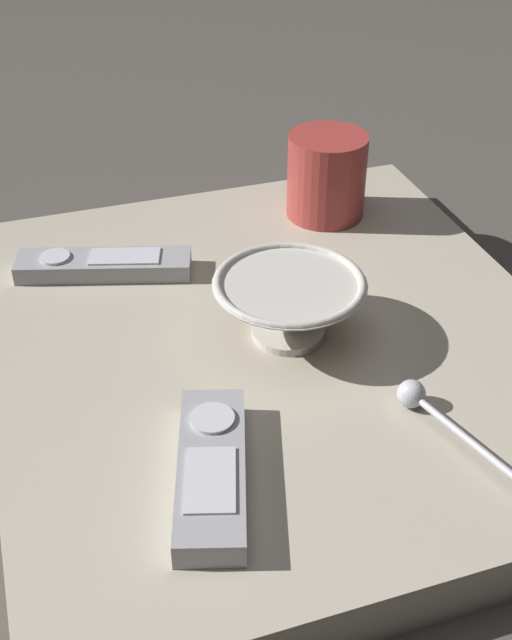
{
  "coord_description": "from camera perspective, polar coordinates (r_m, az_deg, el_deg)",
  "views": [
    {
      "loc": [
        0.59,
        -0.21,
        0.52
      ],
      "look_at": [
        0.0,
        -0.02,
        0.07
      ],
      "focal_mm": 45.85,
      "sensor_mm": 36.0,
      "label": 1
    }
  ],
  "objects": [
    {
      "name": "table",
      "position": [
        0.79,
        1.42,
        -2.24
      ],
      "size": [
        0.6,
        0.54,
        0.05
      ],
      "color": "#B7AD99",
      "rests_on": "ground"
    },
    {
      "name": "coffee_mug",
      "position": [
        0.96,
        4.95,
        10.0
      ],
      "size": [
        0.09,
        0.09,
        0.1
      ],
      "color": "#A53833",
      "rests_on": "table"
    },
    {
      "name": "tv_remote_near",
      "position": [
        0.63,
        -3.12,
        -10.41
      ],
      "size": [
        0.17,
        0.1,
        0.03
      ],
      "color": "#9E9EA3",
      "rests_on": "table"
    },
    {
      "name": "ground_plane",
      "position": [
        0.81,
        1.39,
        -3.58
      ],
      "size": [
        6.0,
        6.0,
        0.0
      ],
      "primitive_type": "plane",
      "color": "#47423D"
    },
    {
      "name": "teaspoon",
      "position": [
        0.7,
        11.57,
        -5.7
      ],
      "size": [
        0.13,
        0.05,
        0.02
      ],
      "color": "silver",
      "rests_on": "table"
    },
    {
      "name": "tv_remote_far",
      "position": [
        0.87,
        -10.58,
        3.8
      ],
      "size": [
        0.09,
        0.19,
        0.02
      ],
      "color": "#9E9EA3",
      "rests_on": "table"
    },
    {
      "name": "cereal_bowl",
      "position": [
        0.76,
        2.32,
        1.12
      ],
      "size": [
        0.14,
        0.14,
        0.06
      ],
      "color": "beige",
      "rests_on": "table"
    }
  ]
}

